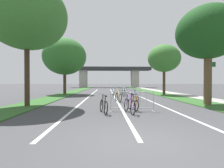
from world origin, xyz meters
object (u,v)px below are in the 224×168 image
(tree_right_pine_far, at_px, (164,58))
(bicycle_purple_0, at_px, (130,105))
(tree_left_maple_mid, at_px, (65,57))
(bicycle_silver_7, at_px, (126,92))
(crowd_barrier_third, at_px, (126,91))
(bicycle_black_5, at_px, (104,106))
(tree_right_oak_mid, at_px, (208,33))
(bicycle_yellow_6, at_px, (118,97))
(bicycle_white_2, at_px, (113,93))
(crowd_barrier_nearest, at_px, (132,102))
(tree_left_oak_near, at_px, (27,16))
(crowd_barrier_second, at_px, (126,95))
(bicycle_green_4, at_px, (123,93))
(bicycle_blue_1, at_px, (134,96))
(bicycle_orange_3, at_px, (133,104))
(lamppost_with_sign, at_px, (211,60))

(tree_right_pine_far, xyz_separation_m, bicycle_purple_0, (-5.74, -12.00, -3.97))
(tree_left_maple_mid, relative_size, bicycle_silver_7, 4.10)
(tree_left_maple_mid, height_order, crowd_barrier_third, tree_left_maple_mid)
(crowd_barrier_third, bearing_deg, tree_left_maple_mid, 158.95)
(bicycle_black_5, bearing_deg, bicycle_purple_0, -13.61)
(tree_right_oak_mid, bearing_deg, bicycle_yellow_6, 158.24)
(bicycle_white_2, height_order, bicycle_silver_7, bicycle_silver_7)
(tree_right_oak_mid, height_order, bicycle_black_5, tree_right_oak_mid)
(tree_right_oak_mid, bearing_deg, crowd_barrier_nearest, -157.44)
(tree_left_oak_near, xyz_separation_m, tree_left_maple_mid, (-0.22, 10.91, -0.96))
(crowd_barrier_second, height_order, bicycle_green_4, crowd_barrier_second)
(tree_right_pine_far, xyz_separation_m, bicycle_blue_1, (-4.53, -6.07, -4.01))
(tree_right_pine_far, bearing_deg, bicycle_orange_3, -116.13)
(tree_right_pine_far, xyz_separation_m, bicycle_black_5, (-7.02, -11.99, -3.99))
(crowd_barrier_second, xyz_separation_m, bicycle_blue_1, (0.71, 0.34, -0.17))
(tree_left_maple_mid, xyz_separation_m, bicycle_yellow_6, (6.16, -8.44, -4.36))
(bicycle_yellow_6, bearing_deg, tree_right_oak_mid, -32.86)
(crowd_barrier_nearest, relative_size, crowd_barrier_second, 1.00)
(bicycle_silver_7, bearing_deg, bicycle_yellow_6, -109.17)
(crowd_barrier_second, relative_size, bicycle_yellow_6, 1.30)
(tree_right_pine_far, bearing_deg, bicycle_white_2, -164.03)
(lamppost_with_sign, distance_m, crowd_barrier_third, 8.70)
(crowd_barrier_third, relative_size, bicycle_silver_7, 1.34)
(crowd_barrier_nearest, relative_size, bicycle_white_2, 1.47)
(tree_right_pine_far, bearing_deg, bicycle_green_4, -159.95)
(tree_right_pine_far, bearing_deg, bicycle_purple_0, -115.57)
(bicycle_green_4, bearing_deg, bicycle_black_5, -109.89)
(crowd_barrier_second, height_order, bicycle_silver_7, crowd_barrier_second)
(bicycle_purple_0, bearing_deg, tree_left_maple_mid, 104.88)
(bicycle_purple_0, bearing_deg, tree_right_pine_far, 54.08)
(tree_right_pine_far, height_order, bicycle_silver_7, tree_right_pine_far)
(crowd_barrier_second, relative_size, bicycle_silver_7, 1.34)
(crowd_barrier_nearest, height_order, bicycle_blue_1, crowd_barrier_nearest)
(tree_right_oak_mid, distance_m, crowd_barrier_nearest, 7.20)
(tree_right_oak_mid, height_order, bicycle_purple_0, tree_right_oak_mid)
(lamppost_with_sign, bearing_deg, bicycle_white_2, 150.16)
(tree_left_oak_near, height_order, bicycle_green_4, tree_left_oak_near)
(bicycle_white_2, relative_size, bicycle_silver_7, 0.91)
(tree_left_maple_mid, relative_size, tree_right_pine_far, 1.17)
(lamppost_with_sign, bearing_deg, bicycle_yellow_6, -175.41)
(tree_left_oak_near, distance_m, bicycle_black_5, 7.66)
(tree_left_maple_mid, height_order, bicycle_green_4, tree_left_maple_mid)
(crowd_barrier_second, height_order, bicycle_yellow_6, crowd_barrier_second)
(tree_right_pine_far, distance_m, bicycle_green_4, 6.72)
(crowd_barrier_nearest, xyz_separation_m, bicycle_black_5, (-1.48, -0.52, -0.15))
(crowd_barrier_nearest, xyz_separation_m, bicycle_green_4, (0.46, 9.62, -0.16))
(tree_left_oak_near, relative_size, bicycle_silver_7, 4.57)
(tree_right_oak_mid, height_order, crowd_barrier_nearest, tree_right_oak_mid)
(crowd_barrier_third, relative_size, bicycle_yellow_6, 1.30)
(tree_left_maple_mid, distance_m, tree_right_pine_far, 12.20)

